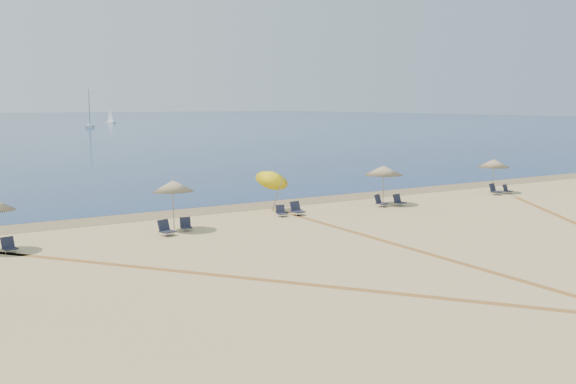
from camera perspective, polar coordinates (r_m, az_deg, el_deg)
name	(u,v)px	position (r m, az deg, el deg)	size (l,w,h in m)	color
wet_sand	(253,205)	(37.62, -3.16, -1.23)	(500.00, 500.00, 0.00)	olive
umbrella_2	(173,186)	(30.36, -10.35, 0.54)	(1.97, 1.99, 2.50)	gray
umbrella_3	(273,176)	(35.35, -1.37, 1.43)	(1.86, 2.08, 2.69)	gray
umbrella_4	(384,170)	(38.05, 8.64, 1.95)	(2.30, 2.30, 2.42)	gray
umbrella_5	(494,163)	(44.98, 18.10, 2.49)	(2.09, 2.09, 2.36)	gray
chair_3	(9,246)	(28.27, -23.92, -4.45)	(0.63, 0.70, 0.63)	black
chair_4	(166,229)	(29.65, -11.00, -3.27)	(0.77, 0.84, 0.72)	black
chair_5	(186,225)	(30.62, -9.23, -2.95)	(0.63, 0.70, 0.62)	black
chair_6	(281,211)	(33.97, -0.62, -1.77)	(0.58, 0.65, 0.61)	black
chair_7	(297,209)	(34.38, 0.80, -1.56)	(0.65, 0.75, 0.73)	black
chair_8	(380,201)	(37.56, 8.33, -0.84)	(0.81, 0.86, 0.71)	black
chair_9	(399,201)	(38.18, 9.97, -0.76)	(0.60, 0.69, 0.66)	black
chair_10	(494,190)	(44.24, 18.17, 0.19)	(0.73, 0.81, 0.73)	black
chair_11	(507,189)	(45.11, 19.18, 0.22)	(0.61, 0.67, 0.60)	black
sailboat_0	(89,116)	(166.31, -17.51, 6.57)	(3.66, 6.54, 9.48)	white
sailboat_1	(110,117)	(201.49, -15.76, 6.58)	(2.05, 4.57, 6.60)	white
tire_tracks	(448,257)	(25.94, 14.31, -5.70)	(55.90, 43.00, 0.00)	tan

